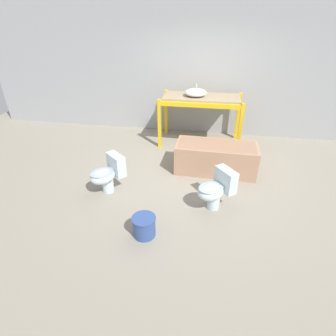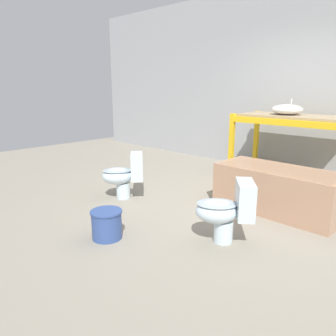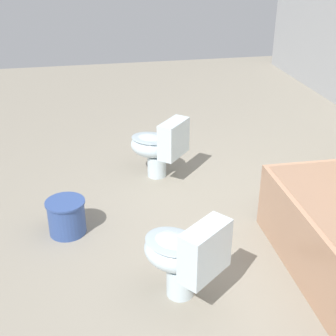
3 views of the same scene
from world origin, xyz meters
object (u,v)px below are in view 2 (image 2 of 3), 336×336
object	(u,v)px
sink_basin	(287,110)
bathtub_main	(278,187)
toilet_far	(124,174)
bucket_white	(107,224)
toilet_near	(226,210)

from	to	relation	value
sink_basin	bathtub_main	xyz separation A→B (m)	(0.52, -1.24, -0.84)
toilet_far	bucket_white	world-z (taller)	toilet_far
sink_basin	toilet_far	world-z (taller)	sink_basin
sink_basin	bathtub_main	distance (m)	1.58
bathtub_main	bucket_white	distance (m)	2.09
toilet_far	bucket_white	xyz separation A→B (m)	(0.84, -0.91, -0.18)
toilet_near	bucket_white	distance (m)	1.20
toilet_far	bucket_white	size ratio (longest dim) A/B	2.01
toilet_near	toilet_far	xyz separation A→B (m)	(-1.74, 0.15, 0.00)
toilet_near	bucket_white	bearing A→B (deg)	-88.47
bathtub_main	toilet_near	bearing A→B (deg)	-88.24
toilet_near	bucket_white	world-z (taller)	toilet_near
sink_basin	bucket_white	xyz separation A→B (m)	(-0.37, -3.12, -1.00)
bucket_white	toilet_near	bearing A→B (deg)	39.94
sink_basin	toilet_far	xyz separation A→B (m)	(-1.21, -2.22, -0.82)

